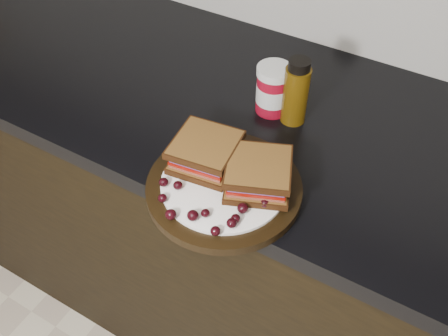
# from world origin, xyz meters

# --- Properties ---
(base_cabinets) EXTENTS (3.96, 0.58, 0.86)m
(base_cabinets) POSITION_xyz_m (0.00, 1.70, 0.43)
(base_cabinets) COLOR black
(base_cabinets) RESTS_ON ground_plane
(countertop) EXTENTS (3.98, 0.60, 0.04)m
(countertop) POSITION_xyz_m (0.00, 1.70, 0.88)
(countertop) COLOR black
(countertop) RESTS_ON base_cabinets
(plate) EXTENTS (0.28, 0.28, 0.02)m
(plate) POSITION_xyz_m (0.14, 1.46, 0.91)
(plate) COLOR black
(plate) RESTS_ON countertop
(sandwich_left) EXTENTS (0.13, 0.13, 0.05)m
(sandwich_left) POSITION_xyz_m (0.08, 1.49, 0.95)
(sandwich_left) COLOR brown
(sandwich_left) RESTS_ON plate
(sandwich_right) EXTENTS (0.15, 0.15, 0.05)m
(sandwich_right) POSITION_xyz_m (0.19, 1.49, 0.95)
(sandwich_right) COLOR brown
(sandwich_right) RESTS_ON plate
(grape_0) EXTENTS (0.02, 0.02, 0.02)m
(grape_0) POSITION_xyz_m (0.05, 1.40, 0.93)
(grape_0) COLOR black
(grape_0) RESTS_ON plate
(grape_1) EXTENTS (0.02, 0.02, 0.02)m
(grape_1) POSITION_xyz_m (0.08, 1.41, 0.93)
(grape_1) COLOR black
(grape_1) RESTS_ON plate
(grape_2) EXTENTS (0.02, 0.02, 0.01)m
(grape_2) POSITION_xyz_m (0.07, 1.37, 0.93)
(grape_2) COLOR black
(grape_2) RESTS_ON plate
(grape_3) EXTENTS (0.02, 0.02, 0.02)m
(grape_3) POSITION_xyz_m (0.10, 1.35, 0.93)
(grape_3) COLOR black
(grape_3) RESTS_ON plate
(grape_4) EXTENTS (0.02, 0.02, 0.02)m
(grape_4) POSITION_xyz_m (0.13, 1.36, 0.93)
(grape_4) COLOR black
(grape_4) RESTS_ON plate
(grape_5) EXTENTS (0.02, 0.02, 0.01)m
(grape_5) POSITION_xyz_m (0.15, 1.38, 0.93)
(grape_5) COLOR black
(grape_5) RESTS_ON plate
(grape_6) EXTENTS (0.02, 0.02, 0.02)m
(grape_6) POSITION_xyz_m (0.18, 1.36, 0.93)
(grape_6) COLOR black
(grape_6) RESTS_ON plate
(grape_7) EXTENTS (0.02, 0.02, 0.02)m
(grape_7) POSITION_xyz_m (0.20, 1.38, 0.93)
(grape_7) COLOR black
(grape_7) RESTS_ON plate
(grape_8) EXTENTS (0.02, 0.02, 0.02)m
(grape_8) POSITION_xyz_m (0.20, 1.39, 0.93)
(grape_8) COLOR black
(grape_8) RESTS_ON plate
(grape_9) EXTENTS (0.02, 0.02, 0.02)m
(grape_9) POSITION_xyz_m (0.20, 1.42, 0.93)
(grape_9) COLOR black
(grape_9) RESTS_ON plate
(grape_10) EXTENTS (0.02, 0.02, 0.02)m
(grape_10) POSITION_xyz_m (0.22, 1.45, 0.93)
(grape_10) COLOR black
(grape_10) RESTS_ON plate
(grape_11) EXTENTS (0.02, 0.02, 0.02)m
(grape_11) POSITION_xyz_m (0.20, 1.46, 0.93)
(grape_11) COLOR black
(grape_11) RESTS_ON plate
(grape_12) EXTENTS (0.02, 0.02, 0.02)m
(grape_12) POSITION_xyz_m (0.20, 1.49, 0.93)
(grape_12) COLOR black
(grape_12) RESTS_ON plate
(grape_13) EXTENTS (0.02, 0.02, 0.02)m
(grape_13) POSITION_xyz_m (0.20, 1.51, 0.93)
(grape_13) COLOR black
(grape_13) RESTS_ON plate
(grape_14) EXTENTS (0.02, 0.02, 0.01)m
(grape_14) POSITION_xyz_m (0.08, 1.52, 0.93)
(grape_14) COLOR black
(grape_14) RESTS_ON plate
(grape_15) EXTENTS (0.02, 0.02, 0.02)m
(grape_15) POSITION_xyz_m (0.08, 1.48, 0.93)
(grape_15) COLOR black
(grape_15) RESTS_ON plate
(grape_16) EXTENTS (0.02, 0.02, 0.02)m
(grape_16) POSITION_xyz_m (0.05, 1.47, 0.93)
(grape_16) COLOR black
(grape_16) RESTS_ON plate
(grape_17) EXTENTS (0.02, 0.02, 0.02)m
(grape_17) POSITION_xyz_m (0.06, 1.45, 0.93)
(grape_17) COLOR black
(grape_17) RESTS_ON plate
(grape_18) EXTENTS (0.02, 0.02, 0.02)m
(grape_18) POSITION_xyz_m (0.07, 1.51, 0.93)
(grape_18) COLOR black
(grape_18) RESTS_ON plate
(grape_19) EXTENTS (0.02, 0.02, 0.02)m
(grape_19) POSITION_xyz_m (0.07, 1.50, 0.93)
(grape_19) COLOR black
(grape_19) RESTS_ON plate
(grape_20) EXTENTS (0.02, 0.02, 0.02)m
(grape_20) POSITION_xyz_m (0.08, 1.45, 0.93)
(grape_20) COLOR black
(grape_20) RESTS_ON plate
(condiment_jar) EXTENTS (0.08, 0.08, 0.11)m
(condiment_jar) POSITION_xyz_m (0.11, 1.71, 0.95)
(condiment_jar) COLOR maroon
(condiment_jar) RESTS_ON countertop
(oil_bottle) EXTENTS (0.06, 0.06, 0.14)m
(oil_bottle) POSITION_xyz_m (0.16, 1.71, 0.97)
(oil_bottle) COLOR #4A3207
(oil_bottle) RESTS_ON countertop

